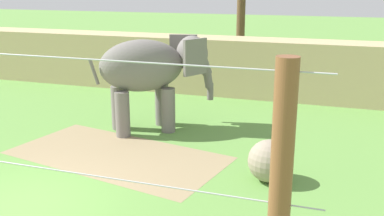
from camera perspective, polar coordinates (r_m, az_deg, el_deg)
name	(u,v)px	position (r m, az deg, el deg)	size (l,w,h in m)	color
ground_plane	(20,207)	(10.48, -21.05, -11.63)	(120.00, 120.00, 0.00)	#609342
dirt_patch	(117,155)	(12.67, -9.52, -5.94)	(5.98, 3.01, 0.01)	#937F5B
embankment_wall	(191,64)	(19.77, -0.15, 5.67)	(36.00, 1.80, 2.37)	tan
elephant	(152,69)	(14.23, -5.17, 4.92)	(3.56, 3.12, 2.99)	slate
enrichment_ball	(269,161)	(10.93, 9.80, -6.65)	(1.03, 1.03, 1.03)	gray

